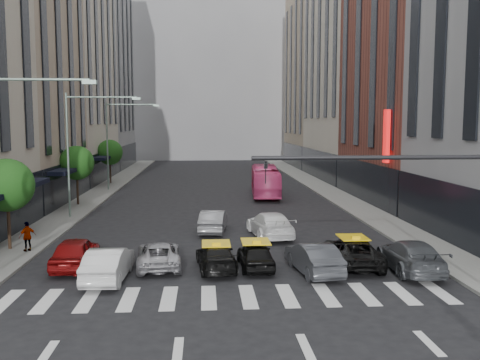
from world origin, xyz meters
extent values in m
plane|color=black|center=(0.00, 0.00, 0.00)|extent=(160.00, 160.00, 0.00)
cube|color=slate|center=(-11.50, 30.00, 0.07)|extent=(3.00, 96.00, 0.15)
cube|color=slate|center=(11.50, 30.00, 0.07)|extent=(3.00, 96.00, 0.15)
cube|color=tan|center=(-17.00, 28.00, 12.00)|extent=(8.00, 16.00, 24.00)
cube|color=beige|center=(-17.00, 46.00, 18.00)|extent=(8.00, 20.00, 36.00)
cube|color=gray|center=(-17.00, 65.00, 15.00)|extent=(8.00, 18.00, 30.00)
cube|color=brown|center=(17.00, 27.00, 13.00)|extent=(8.00, 18.00, 26.00)
cube|color=beige|center=(17.00, 46.00, 20.00)|extent=(8.00, 20.00, 40.00)
cube|color=tan|center=(17.00, 65.00, 14.00)|extent=(8.00, 18.00, 28.00)
cube|color=gray|center=(0.00, 85.00, 18.00)|extent=(30.00, 10.00, 36.00)
cylinder|color=black|center=(-11.80, 10.00, 1.72)|extent=(0.18, 0.18, 3.15)
sphere|color=#164413|center=(-11.80, 10.00, 3.66)|extent=(2.88, 2.88, 2.88)
cylinder|color=black|center=(-11.80, 26.00, 1.72)|extent=(0.18, 0.18, 3.15)
sphere|color=#164413|center=(-11.80, 26.00, 3.66)|extent=(2.88, 2.88, 2.88)
cylinder|color=black|center=(-11.80, 42.00, 1.72)|extent=(0.18, 0.18, 3.15)
sphere|color=#164413|center=(-11.80, 42.00, 3.66)|extent=(2.88, 2.88, 2.88)
cylinder|color=gray|center=(-8.50, 4.00, 8.85)|extent=(5.00, 0.12, 0.12)
cube|color=gray|center=(-6.00, 4.00, 8.75)|extent=(0.60, 0.25, 0.18)
cylinder|color=gray|center=(-11.00, 20.00, 4.65)|extent=(0.16, 0.16, 9.00)
cylinder|color=gray|center=(-8.50, 20.00, 8.85)|extent=(5.00, 0.12, 0.12)
cube|color=gray|center=(-6.00, 20.00, 8.75)|extent=(0.60, 0.25, 0.18)
cylinder|color=gray|center=(-11.00, 36.00, 4.65)|extent=(0.16, 0.16, 9.00)
cylinder|color=gray|center=(-8.50, 36.00, 8.85)|extent=(5.00, 0.12, 0.12)
cube|color=gray|center=(-6.00, 36.00, 8.75)|extent=(0.60, 0.25, 0.18)
cylinder|color=black|center=(5.50, -1.00, 5.80)|extent=(10.00, 0.16, 0.16)
imported|color=black|center=(1.00, -1.00, 5.30)|extent=(0.13, 0.16, 0.80)
cube|color=red|center=(12.60, 20.00, 6.00)|extent=(0.30, 0.70, 4.00)
imported|color=maroon|center=(-7.40, 6.36, 0.76)|extent=(1.84, 4.50, 1.53)
imported|color=silver|center=(-5.45, 4.19, 0.75)|extent=(1.76, 4.61, 1.50)
imported|color=#ABAAB0|center=(-3.38, 6.22, 0.62)|extent=(2.44, 4.64, 1.24)
imported|color=black|center=(-0.60, 5.61, 0.62)|extent=(2.11, 4.44, 1.25)
imported|color=black|center=(1.30, 5.61, 0.66)|extent=(1.71, 3.92, 1.31)
imported|color=#383A3F|center=(3.94, 4.70, 0.73)|extent=(2.15, 4.61, 1.46)
imported|color=black|center=(6.12, 5.85, 0.70)|extent=(2.63, 5.17, 1.40)
imported|color=#45494D|center=(8.58, 4.67, 0.75)|extent=(2.27, 5.24, 1.50)
imported|color=gray|center=(-0.58, 14.43, 0.72)|extent=(2.02, 4.54, 1.45)
imported|color=white|center=(2.90, 12.79, 0.77)|extent=(2.78, 5.52, 1.54)
imported|color=#D83F7B|center=(4.72, 31.17, 1.43)|extent=(3.13, 10.44, 2.87)
imported|color=gray|center=(-10.63, 9.36, 0.95)|extent=(0.95, 0.93, 1.60)
camera|label=1|loc=(-1.16, -19.48, 7.04)|focal=40.00mm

